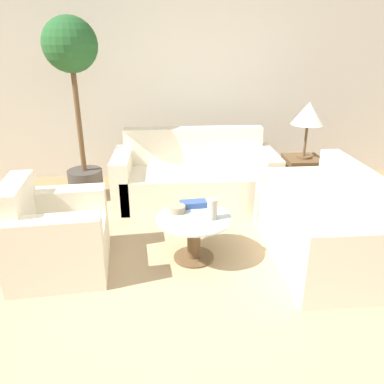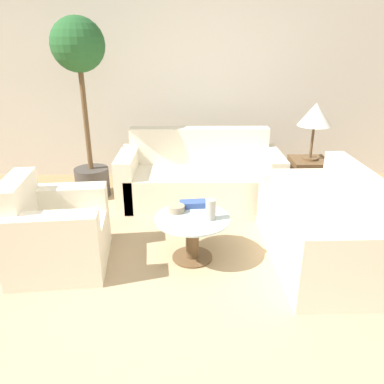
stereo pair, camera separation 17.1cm
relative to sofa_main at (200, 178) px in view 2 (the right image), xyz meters
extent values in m
plane|color=#9E754C|center=(-0.25, -2.13, -0.28)|extent=(14.00, 14.00, 0.00)
cube|color=beige|center=(-0.25, 0.95, 1.02)|extent=(10.00, 0.06, 2.60)
cube|color=tan|center=(-0.11, -1.38, -0.27)|extent=(3.29, 3.59, 0.01)
cube|color=beige|center=(0.00, -0.08, -0.08)|extent=(1.72, 0.84, 0.40)
cube|color=beige|center=(0.00, 0.25, 0.14)|extent=(1.72, 0.18, 0.85)
cube|color=beige|center=(-0.86, -0.08, 0.03)|extent=(0.20, 0.84, 0.62)
cube|color=beige|center=(0.86, -0.08, 0.03)|extent=(0.20, 0.84, 0.62)
cube|color=beige|center=(-1.25, -1.45, -0.08)|extent=(0.83, 0.68, 0.40)
cube|color=beige|center=(-1.54, -1.48, 0.13)|extent=(0.24, 0.63, 0.81)
cube|color=beige|center=(-1.22, -1.75, 0.03)|extent=(0.78, 0.28, 0.62)
cube|color=beige|center=(-1.28, -1.15, 0.03)|extent=(0.78, 0.28, 0.62)
cube|color=beige|center=(1.01, -1.41, -0.08)|extent=(0.82, 1.30, 0.40)
cube|color=beige|center=(1.32, -1.40, 0.14)|extent=(0.20, 1.29, 0.83)
cube|color=beige|center=(1.00, -0.77, 0.03)|extent=(0.80, 0.21, 0.62)
cube|color=beige|center=(1.02, -2.05, 0.03)|extent=(0.80, 0.21, 0.62)
cylinder|color=brown|center=(-0.11, -1.38, -0.27)|extent=(0.37, 0.37, 0.02)
cylinder|color=brown|center=(-0.11, -1.38, -0.08)|extent=(0.12, 0.12, 0.39)
cylinder|color=#B2C6C6|center=(-0.11, -1.38, 0.12)|extent=(0.66, 0.66, 0.02)
cube|color=brown|center=(1.27, -0.17, 0.00)|extent=(0.42, 0.42, 0.56)
cylinder|color=brown|center=(1.27, -0.17, 0.30)|extent=(0.18, 0.18, 0.02)
cylinder|color=brown|center=(1.27, -0.17, 0.49)|extent=(0.03, 0.03, 0.37)
cone|color=white|center=(1.27, -0.17, 0.80)|extent=(0.37, 0.37, 0.25)
cylinder|color=#3D3833|center=(-1.35, 0.11, -0.09)|extent=(0.42, 0.42, 0.37)
cylinder|color=brown|center=(-1.35, 0.11, 0.73)|extent=(0.06, 0.06, 1.27)
sphere|color=#235628|center=(-1.35, 0.11, 1.52)|extent=(0.60, 0.60, 0.60)
cylinder|color=#9E998E|center=(0.05, -1.41, 0.22)|extent=(0.09, 0.09, 0.18)
cylinder|color=gray|center=(-0.25, -1.26, 0.16)|extent=(0.15, 0.15, 0.06)
cube|color=#334C8C|center=(-0.09, -1.15, 0.16)|extent=(0.25, 0.14, 0.05)
camera|label=1|loc=(-0.31, -4.30, 1.57)|focal=35.00mm
camera|label=2|loc=(-0.14, -4.31, 1.57)|focal=35.00mm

